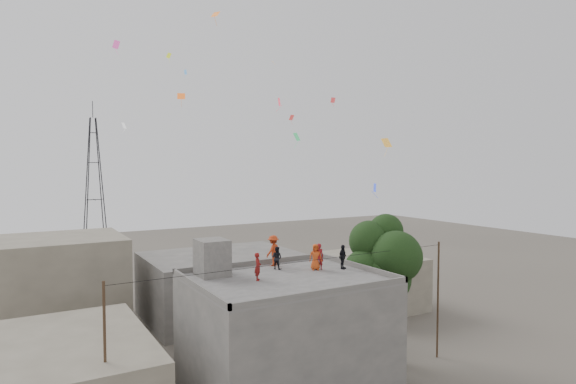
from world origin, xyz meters
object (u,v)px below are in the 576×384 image
at_px(tree, 383,263).
at_px(transmission_tower, 94,192).
at_px(stair_head_box, 212,258).
at_px(person_dark_adult, 343,257).
at_px(person_red_adult, 319,256).

distance_m(tree, transmission_tower, 41.12).
relative_size(stair_head_box, person_dark_adult, 1.40).
bearing_deg(stair_head_box, transmission_tower, 91.23).
xyz_separation_m(transmission_tower, person_dark_adult, (8.06, -39.62, -2.25)).
bearing_deg(person_red_adult, tree, -153.24).
distance_m(stair_head_box, person_red_adult, 6.19).
distance_m(tree, person_red_adult, 4.68).
height_order(stair_head_box, person_red_adult, stair_head_box).
height_order(transmission_tower, person_dark_adult, transmission_tower).
bearing_deg(person_red_adult, person_dark_adult, -173.05).
bearing_deg(stair_head_box, person_dark_adult, -16.99).
xyz_separation_m(tree, transmission_tower, (-11.37, 39.40, 2.97)).
distance_m(person_red_adult, person_dark_adult, 1.42).
bearing_deg(tree, person_red_adult, 175.36).
height_order(stair_head_box, person_dark_adult, stair_head_box).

